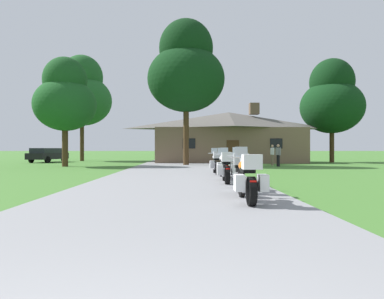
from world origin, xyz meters
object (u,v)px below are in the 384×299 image
Objects in this scene: motorcycle_black_third_in_row at (226,168)px; bystander_gray_shirt_near_lodge at (278,154)px; motorcycle_orange_nearest_to_camera at (248,179)px; tree_left_far at (82,94)px; motorcycle_silver_farthest_in_row at (216,163)px; tree_by_lodge_front at (186,70)px; motorcycle_white_fourth_in_row at (224,165)px; tree_right_of_lodge at (332,99)px; motorcycle_silver_second_in_row at (240,172)px; tree_left_near at (65,98)px; parked_black_suv_far_left at (48,154)px; bystander_white_shirt_beside_signpost at (272,154)px.

motorcycle_black_third_in_row is 1.25× the size of bystander_gray_shirt_near_lodge.
tree_left_far is (-12.86, 31.33, 6.81)m from motorcycle_orange_nearest_to_camera.
tree_by_lodge_front is at bearing 96.86° from motorcycle_silver_farthest_in_row.
motorcycle_white_fourth_in_row is (0.22, 6.93, 0.00)m from motorcycle_orange_nearest_to_camera.
tree_right_of_lodge is (12.66, 19.48, 5.55)m from motorcycle_white_fourth_in_row.
tree_left_near is (-10.60, 16.35, 4.54)m from motorcycle_silver_second_in_row.
motorcycle_white_fourth_in_row is (0.17, 2.12, 0.00)m from motorcycle_black_third_in_row.
motorcycle_white_fourth_in_row and motorcycle_silver_farthest_in_row have the same top height.
bystander_white_shirt_beside_signpost is at bearing -6.81° from parked_black_suv_far_left.
tree_by_lodge_front is at bearing -16.24° from parked_black_suv_far_left.
tree_left_far reaches higher than bystander_gray_shirt_near_lodge.
bystander_gray_shirt_near_lodge is at bearing -132.52° from tree_right_of_lodge.
parked_black_suv_far_left is at bearing 125.74° from motorcycle_black_third_in_row.
motorcycle_silver_second_in_row is 32.57m from tree_left_far.
motorcycle_black_third_in_row is at bearing -96.10° from motorcycle_white_fourth_in_row.
motorcycle_silver_second_in_row is 20.00m from tree_left_near.
motorcycle_silver_farthest_in_row is at bearing -28.10° from bystander_white_shirt_beside_signpost.
tree_right_of_lodge reaches higher than bystander_gray_shirt_near_lodge.
motorcycle_white_fourth_in_row is at bearing -82.95° from tree_by_lodge_front.
motorcycle_orange_nearest_to_camera is at bearing -49.26° from parked_black_suv_far_left.
motorcycle_silver_farthest_in_row is 0.18× the size of tree_left_far.
tree_right_of_lodge is at bearing 64.67° from motorcycle_orange_nearest_to_camera.
bystander_gray_shirt_near_lodge is at bearing -11.48° from parked_black_suv_far_left.
tree_right_of_lodge reaches higher than motorcycle_black_third_in_row.
tree_by_lodge_front is at bearing 8.37° from tree_left_near.
motorcycle_orange_nearest_to_camera and motorcycle_silver_farthest_in_row have the same top height.
tree_right_of_lodge is (12.72, 24.15, 5.54)m from motorcycle_silver_second_in_row.
motorcycle_orange_nearest_to_camera is at bearing -91.72° from motorcycle_silver_farthest_in_row.
bystander_gray_shirt_near_lodge is 22.37m from parked_black_suv_far_left.
tree_by_lodge_front is 16.16m from tree_left_far.
tree_by_lodge_front reaches higher than motorcycle_silver_farthest_in_row.
motorcycle_silver_farthest_in_row is (-0.06, 7.14, -0.01)m from motorcycle_silver_second_in_row.
motorcycle_orange_nearest_to_camera is 2.27m from motorcycle_silver_second_in_row.
motorcycle_silver_second_in_row is 0.18× the size of tree_left_far.
tree_left_near is (-10.54, 9.21, 4.55)m from motorcycle_silver_farthest_in_row.
motorcycle_white_fourth_in_row is 1.25× the size of bystander_gray_shirt_near_lodge.
tree_left_far reaches higher than tree_right_of_lodge.
motorcycle_silver_farthest_in_row is 23.38m from parked_black_suv_far_left.
tree_left_near is 0.70× the size of tree_left_far.
parked_black_suv_far_left is (-4.60, 8.60, -4.38)m from tree_left_near.
motorcycle_white_fourth_in_row is 1.00× the size of motorcycle_silver_farthest_in_row.
motorcycle_orange_nearest_to_camera is 4.81m from motorcycle_black_third_in_row.
motorcycle_orange_nearest_to_camera is 6.94m from motorcycle_white_fourth_in_row.
motorcycle_white_fourth_in_row is 1.25× the size of bystander_white_shirt_beside_signpost.
bystander_gray_shirt_near_lodge is at bearing 57.75° from motorcycle_silver_farthest_in_row.
motorcycle_silver_second_in_row and motorcycle_black_third_in_row have the same top height.
tree_right_of_lodge is at bearing 51.92° from motorcycle_silver_farthest_in_row.
motorcycle_orange_nearest_to_camera is at bearing -86.01° from tree_by_lodge_front.
tree_left_near reaches higher than bystander_gray_shirt_near_lodge.
tree_left_near is (-15.94, 0.24, 4.22)m from bystander_gray_shirt_near_lodge.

